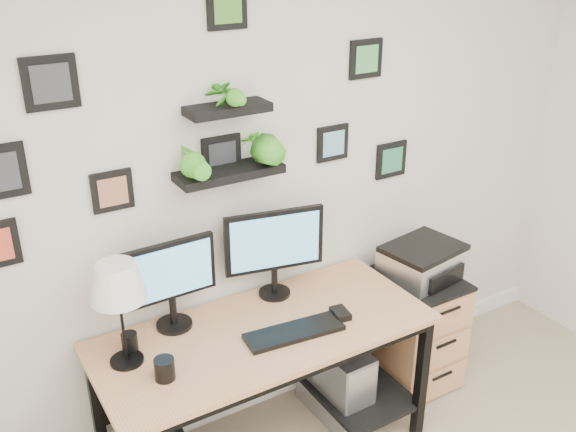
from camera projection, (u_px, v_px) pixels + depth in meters
room at (279, 386)px, 3.71m from camera, size 4.00×4.00×4.00m
desk at (268, 345)px, 3.11m from camera, size 1.60×0.70×0.75m
monitor_left at (171, 279)px, 2.93m from camera, size 0.44×0.17×0.44m
monitor_right at (274, 246)px, 3.18m from camera, size 0.50×0.19×0.47m
keyboard at (294, 332)px, 2.97m from camera, size 0.48×0.20×0.02m
mouse at (340, 313)px, 3.11m from camera, size 0.09×0.12×0.03m
table_lamp at (117, 284)px, 2.63m from camera, size 0.24×0.24×0.48m
mug at (165, 369)px, 2.67m from camera, size 0.09×0.09×0.10m
pen_cup at (130, 343)px, 2.84m from camera, size 0.07×0.07×0.09m
pc_tower_grey at (335, 380)px, 3.48m from camera, size 0.21×0.47×0.46m
file_cabinet at (413, 328)px, 3.75m from camera, size 0.43×0.53×0.67m
printer at (423, 261)px, 3.59m from camera, size 0.47×0.40×0.19m
wall_decor at (222, 133)px, 2.86m from camera, size 2.25×0.18×1.05m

